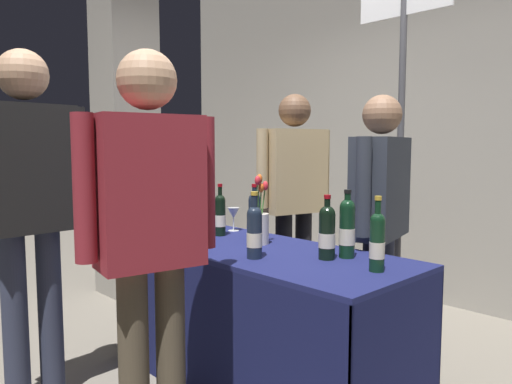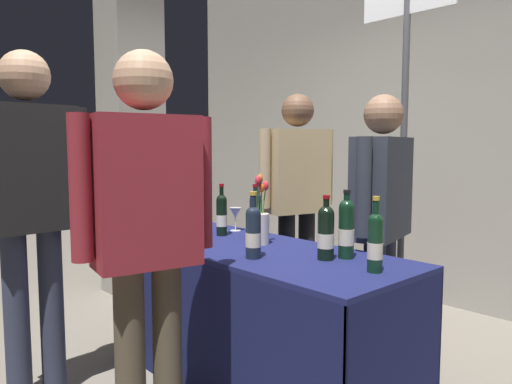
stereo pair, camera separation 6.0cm
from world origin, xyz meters
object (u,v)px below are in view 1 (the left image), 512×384
object	(u,v)px
wine_glass_mid	(233,214)
booth_signpost	(401,121)
featured_wine_bottle	(347,228)
vendor_presenter	(380,208)
flower_vase	(259,224)
tasting_table	(256,290)
wine_glass_near_vendor	(160,219)
taster_foreground_right	(150,224)
concrete_pillar	(125,94)
display_bottle_0	(177,215)

from	to	relation	value
wine_glass_mid	booth_signpost	world-z (taller)	booth_signpost
featured_wine_bottle	vendor_presenter	xyz separation A→B (m)	(-0.10, 0.45, 0.05)
flower_vase	featured_wine_bottle	bearing A→B (deg)	8.14
tasting_table	wine_glass_near_vendor	xyz separation A→B (m)	(-0.73, -0.14, 0.33)
wine_glass_mid	taster_foreground_right	distance (m)	1.24
featured_wine_bottle	flower_vase	distance (m)	0.54
concrete_pillar	vendor_presenter	size ratio (longest dim) A/B	2.21
display_bottle_0	vendor_presenter	bearing A→B (deg)	40.04
featured_wine_bottle	tasting_table	bearing A→B (deg)	-161.22
tasting_table	featured_wine_bottle	size ratio (longest dim) A/B	5.23
concrete_pillar	wine_glass_mid	size ratio (longest dim) A/B	23.33
tasting_table	vendor_presenter	world-z (taller)	vendor_presenter
wine_glass_mid	flower_vase	distance (m)	0.45
taster_foreground_right	booth_signpost	bearing A→B (deg)	10.38
wine_glass_mid	featured_wine_bottle	bearing A→B (deg)	-5.68
display_bottle_0	tasting_table	bearing A→B (deg)	15.05
flower_vase	booth_signpost	size ratio (longest dim) A/B	0.17
vendor_presenter	concrete_pillar	bearing A→B (deg)	-98.29
concrete_pillar	featured_wine_bottle	size ratio (longest dim) A/B	10.51
concrete_pillar	display_bottle_0	size ratio (longest dim) A/B	10.89
display_bottle_0	wine_glass_mid	size ratio (longest dim) A/B	2.14
wine_glass_near_vendor	vendor_presenter	size ratio (longest dim) A/B	0.08
tasting_table	concrete_pillar	bearing A→B (deg)	169.79
concrete_pillar	tasting_table	size ratio (longest dim) A/B	2.01
tasting_table	taster_foreground_right	xyz separation A→B (m)	(0.21, -0.77, 0.47)
wine_glass_mid	vendor_presenter	world-z (taller)	vendor_presenter
wine_glass_mid	concrete_pillar	bearing A→B (deg)	175.93
taster_foreground_right	display_bottle_0	bearing A→B (deg)	59.99
featured_wine_bottle	flower_vase	bearing A→B (deg)	-171.86
display_bottle_0	wine_glass_near_vendor	bearing A→B (deg)	177.84
concrete_pillar	flower_vase	bearing A→B (deg)	-8.13
flower_vase	booth_signpost	world-z (taller)	booth_signpost
vendor_presenter	booth_signpost	world-z (taller)	booth_signpost
wine_glass_mid	booth_signpost	xyz separation A→B (m)	(0.69, 0.84, 0.59)
concrete_pillar	tasting_table	bearing A→B (deg)	-10.21
concrete_pillar	booth_signpost	bearing A→B (deg)	17.95
taster_foreground_right	booth_signpost	world-z (taller)	booth_signpost
featured_wine_bottle	wine_glass_near_vendor	bearing A→B (deg)	-166.13
tasting_table	booth_signpost	size ratio (longest dim) A/B	0.75
wine_glass_mid	flower_vase	size ratio (longest dim) A/B	0.39
wine_glass_mid	booth_signpost	distance (m)	1.24
featured_wine_bottle	flower_vase	world-z (taller)	flower_vase
wine_glass_mid	booth_signpost	size ratio (longest dim) A/B	0.06
display_bottle_0	flower_vase	xyz separation A→B (m)	(0.47, 0.23, -0.02)
flower_vase	taster_foreground_right	distance (m)	0.91
concrete_pillar	taster_foreground_right	distance (m)	2.62
tasting_table	wine_glass_mid	bearing A→B (deg)	151.79
wine_glass_near_vendor	taster_foreground_right	size ratio (longest dim) A/B	0.08
wine_glass_near_vendor	wine_glass_mid	size ratio (longest dim) A/B	0.85
vendor_presenter	featured_wine_bottle	bearing A→B (deg)	-1.41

